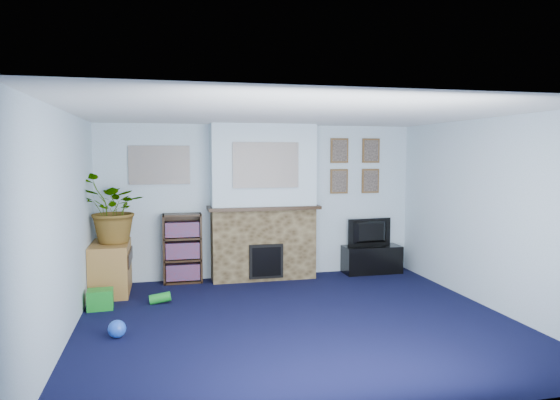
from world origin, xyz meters
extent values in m
cube|color=black|center=(0.00, 0.00, 0.00)|extent=(5.00, 4.50, 0.01)
cube|color=white|center=(0.00, 0.00, 2.40)|extent=(5.00, 4.50, 0.01)
cube|color=silver|center=(0.00, 2.25, 1.20)|extent=(5.00, 0.04, 2.40)
cube|color=silver|center=(0.00, -2.25, 1.20)|extent=(5.00, 0.04, 2.40)
cube|color=silver|center=(-2.50, 0.00, 1.20)|extent=(0.04, 4.50, 2.40)
cube|color=silver|center=(2.50, 0.00, 1.20)|extent=(0.04, 4.50, 2.40)
cube|color=brown|center=(0.00, 2.05, 0.55)|extent=(1.60, 0.40, 1.10)
cube|color=brown|center=(0.00, 2.05, 1.75)|extent=(1.60, 0.40, 1.30)
cube|color=brown|center=(0.00, 2.02, 1.12)|extent=(1.72, 0.50, 0.05)
cube|color=brown|center=(0.00, 1.84, 0.32)|extent=(0.52, 0.08, 0.52)
cube|color=brown|center=(0.00, 1.80, 0.32)|extent=(0.44, 0.02, 0.44)
cube|color=gray|center=(0.00, 1.84, 1.78)|extent=(1.00, 0.03, 0.68)
cube|color=gray|center=(-1.55, 2.23, 1.78)|extent=(0.90, 0.03, 0.58)
cube|color=brown|center=(1.30, 2.23, 2.00)|extent=(0.30, 0.03, 0.40)
cube|color=brown|center=(1.85, 2.23, 2.00)|extent=(0.30, 0.03, 0.40)
cube|color=brown|center=(1.30, 2.23, 1.50)|extent=(0.30, 0.03, 0.40)
cube|color=brown|center=(1.85, 2.23, 1.50)|extent=(0.30, 0.03, 0.40)
cube|color=black|center=(1.81, 2.03, 0.23)|extent=(0.94, 0.40, 0.45)
imported|color=black|center=(1.81, 2.05, 0.67)|extent=(0.77, 0.17, 0.44)
cube|color=black|center=(-1.24, 2.23, 0.53)|extent=(0.58, 0.02, 1.05)
cube|color=black|center=(-1.51, 2.10, 0.53)|extent=(0.03, 0.28, 1.05)
cube|color=black|center=(-0.96, 2.10, 0.53)|extent=(0.03, 0.28, 1.05)
cube|color=black|center=(-1.24, 2.10, 0.01)|extent=(0.56, 0.28, 0.03)
cube|color=black|center=(-1.24, 2.10, 0.35)|extent=(0.56, 0.28, 0.03)
cube|color=black|center=(-1.24, 2.10, 0.68)|extent=(0.56, 0.28, 0.03)
cube|color=black|center=(-1.24, 2.10, 1.04)|extent=(0.56, 0.28, 0.03)
cube|color=black|center=(-1.24, 2.09, 0.17)|extent=(0.50, 0.22, 0.24)
cube|color=black|center=(-1.24, 2.09, 0.50)|extent=(0.50, 0.22, 0.24)
cube|color=black|center=(-1.24, 2.09, 0.82)|extent=(0.50, 0.22, 0.22)
cube|color=olive|center=(-2.24, 1.75, 0.35)|extent=(0.51, 0.91, 0.71)
imported|color=#26661E|center=(-2.19, 1.70, 1.19)|extent=(1.08, 1.12, 0.97)
cube|color=gold|center=(0.00, 2.00, 1.22)|extent=(0.10, 0.06, 0.14)
cylinder|color=#B2BFC6|center=(0.30, 2.00, 1.23)|extent=(0.05, 0.05, 0.17)
sphere|color=slate|center=(-0.61, 2.00, 1.22)|extent=(0.13, 0.13, 0.13)
cylinder|color=#198C26|center=(0.76, 2.00, 1.21)|extent=(0.06, 0.06, 0.13)
cube|color=#198C26|center=(-2.30, 1.00, 0.14)|extent=(0.32, 0.26, 0.25)
sphere|color=blue|center=(-2.01, -0.08, 0.09)|extent=(0.19, 0.19, 0.19)
cube|color=#198C26|center=(-2.30, 0.97, 0.11)|extent=(0.18, 0.18, 0.20)
cylinder|color=#198C26|center=(-1.57, 1.07, 0.07)|extent=(0.29, 0.13, 0.16)
camera|label=1|loc=(-1.49, -5.48, 1.94)|focal=32.00mm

